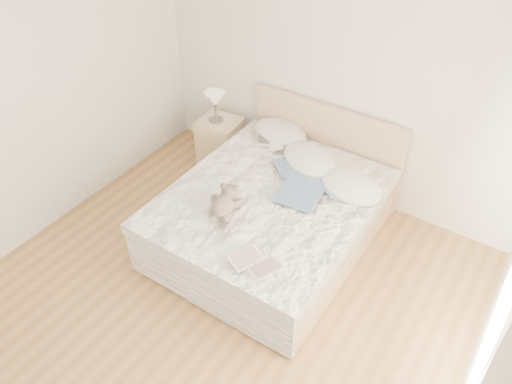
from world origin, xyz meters
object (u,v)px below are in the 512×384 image
(table_lamp, at_px, (215,101))
(teddy_bear, at_px, (223,212))
(bed, at_px, (275,214))
(photo_book, at_px, (270,143))
(nightstand, at_px, (221,142))
(childrens_book, at_px, (256,263))

(table_lamp, xyz_separation_m, teddy_bear, (1.04, -1.27, -0.16))
(table_lamp, bearing_deg, bed, -30.17)
(photo_book, bearing_deg, nightstand, 135.86)
(bed, bearing_deg, table_lamp, 149.83)
(photo_book, xyz_separation_m, childrens_book, (0.80, -1.46, 0.00))
(nightstand, distance_m, teddy_bear, 1.68)
(childrens_book, bearing_deg, photo_book, 141.30)
(nightstand, relative_size, teddy_bear, 1.58)
(childrens_book, distance_m, teddy_bear, 0.64)
(nightstand, height_order, table_lamp, table_lamp)
(nightstand, xyz_separation_m, table_lamp, (-0.03, -0.02, 0.53))
(table_lamp, bearing_deg, nightstand, 35.07)
(photo_book, height_order, teddy_bear, teddy_bear)
(table_lamp, relative_size, teddy_bear, 1.00)
(photo_book, relative_size, childrens_book, 0.81)
(nightstand, distance_m, photo_book, 0.85)
(table_lamp, distance_m, childrens_book, 2.25)
(childrens_book, bearing_deg, nightstand, 156.72)
(bed, height_order, photo_book, bed)
(bed, height_order, childrens_book, bed)
(bed, distance_m, nightstand, 1.40)
(bed, relative_size, photo_book, 7.06)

